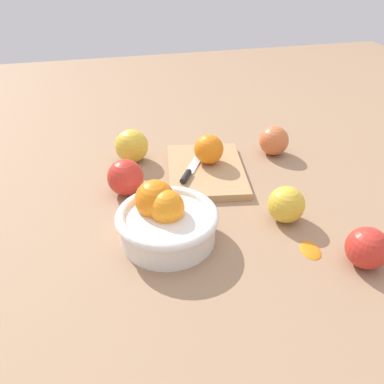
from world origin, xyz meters
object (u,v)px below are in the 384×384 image
at_px(knife, 190,170).
at_px(apple_front_left, 367,248).
at_px(cutting_board, 205,170).
at_px(orange_on_board, 209,149).
at_px(apple_back_right_2, 126,177).
at_px(apple_back_right, 132,146).
at_px(apple_front_right, 274,141).
at_px(apple_front_left_2, 286,204).
at_px(bowl, 166,219).

xyz_separation_m(knife, apple_front_left, (-0.35, -0.22, 0.01)).
relative_size(cutting_board, knife, 1.70).
height_order(orange_on_board, knife, orange_on_board).
bearing_deg(apple_back_right_2, apple_back_right, -11.74).
height_order(knife, apple_back_right, apple_back_right).
distance_m(apple_back_right_2, apple_front_right, 0.39).
bearing_deg(apple_back_right, orange_on_board, -115.53).
height_order(apple_back_right_2, apple_front_left_2, apple_back_right_2).
bearing_deg(apple_front_left, apple_back_right, 36.45).
xyz_separation_m(apple_back_right_2, apple_front_left_2, (-0.17, -0.29, -0.00)).
distance_m(knife, apple_front_left, 0.41).
bearing_deg(orange_on_board, cutting_board, 147.74).
height_order(apple_front_left, apple_front_right, apple_front_right).
distance_m(apple_front_left, apple_front_left_2, 0.17).
bearing_deg(orange_on_board, apple_front_left, -156.02).
bearing_deg(orange_on_board, apple_back_right, 64.47).
bearing_deg(apple_front_left_2, cutting_board, 26.67).
bearing_deg(apple_front_right, bowl, 128.80).
relative_size(bowl, cutting_board, 0.78).
distance_m(bowl, apple_front_left_2, 0.24).
relative_size(bowl, apple_back_right_2, 2.39).
bearing_deg(knife, bowl, 154.57).
distance_m(bowl, apple_back_right_2, 0.18).
bearing_deg(apple_back_right, apple_front_left, -143.55).
distance_m(orange_on_board, knife, 0.07).
relative_size(knife, apple_front_left, 1.97).
relative_size(cutting_board, orange_on_board, 3.45).
bearing_deg(apple_front_left, knife, 32.69).
relative_size(apple_front_left, apple_back_right_2, 0.92).
relative_size(bowl, apple_back_right, 2.30).
distance_m(knife, apple_back_right_2, 0.15).
distance_m(cutting_board, orange_on_board, 0.05).
relative_size(apple_front_left, apple_back_right, 0.89).
bearing_deg(apple_back_right, apple_back_right_2, 168.26).
distance_m(cutting_board, apple_front_left_2, 0.24).
distance_m(bowl, cutting_board, 0.25).
xyz_separation_m(knife, apple_back_right, (0.12, 0.12, 0.02)).
distance_m(cutting_board, apple_back_right_2, 0.19).
bearing_deg(cutting_board, apple_back_right, 56.71).
bearing_deg(cutting_board, bowl, 147.44).
bearing_deg(apple_back_right_2, orange_on_board, -73.44).
relative_size(bowl, knife, 1.32).
bearing_deg(apple_front_left, orange_on_board, 23.98).
bearing_deg(apple_front_right, apple_back_right_2, 103.80).
height_order(knife, apple_front_left_2, apple_front_left_2).
bearing_deg(apple_back_right, apple_front_right, -97.77).
bearing_deg(apple_back_right_2, bowl, -161.75).
bearing_deg(apple_back_right_2, apple_front_left_2, -120.25).
height_order(cutting_board, apple_back_right, apple_back_right).
distance_m(orange_on_board, apple_front_left_2, 0.25).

